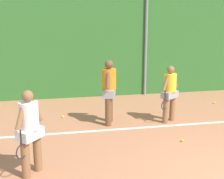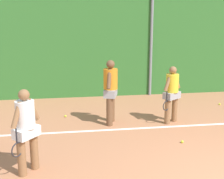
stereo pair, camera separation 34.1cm
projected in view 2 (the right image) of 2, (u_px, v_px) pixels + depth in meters
The scene contains 11 objects.
ground_plane at pixel (202, 146), 7.26m from camera, with size 31.69×31.69×0.00m, color #B2704C.
hedge_fence_backdrop at pixel (150, 47), 11.48m from camera, with size 20.60×0.25×3.59m, color #33702D.
fence_post_center at pixel (151, 43), 11.28m from camera, with size 0.10×0.10×3.88m, color gray.
court_baseline_paint at pixel (182, 126), 8.51m from camera, with size 15.05×0.10×0.01m, color white.
player_foreground_near at pixel (26, 127), 5.85m from camera, with size 0.53×0.65×1.66m.
player_midcourt at pixel (172, 92), 8.59m from camera, with size 0.63×0.52×1.60m.
player_backcourt_far at pixel (111, 88), 8.50m from camera, with size 0.45×0.72×1.78m.
tennis_ball_1 at pixel (182, 142), 7.41m from camera, with size 0.07×0.07×0.07m, color #CCDB33.
tennis_ball_3 at pixel (27, 104), 10.49m from camera, with size 0.07×0.07×0.07m, color #CCDB33.
tennis_ball_4 at pixel (220, 104), 10.45m from camera, with size 0.07×0.07×0.07m, color #CCDB33.
tennis_ball_5 at pixel (65, 116), 9.24m from camera, with size 0.07×0.07×0.07m, color #CCDB33.
Camera 2 is at (-3.05, -4.34, 3.02)m, focal length 50.06 mm.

